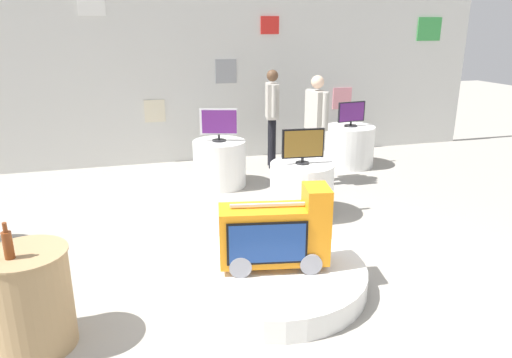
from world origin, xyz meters
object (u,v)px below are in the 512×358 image
(tv_on_left_rear, at_px, (219,123))
(shopper_browsing_rear, at_px, (316,122))
(display_pedestal_center_rear, at_px, (349,146))
(tv_on_center_rear, at_px, (351,113))
(main_display_pedestal, at_px, (273,276))
(side_table_round, at_px, (31,299))
(bottle_on_side_table, at_px, (8,244))
(display_pedestal_far_right, at_px, (301,190))
(shopper_browsing_near_truck, at_px, (272,111))
(novelty_firetruck_tv, at_px, (276,235))
(display_pedestal_left_rear, at_px, (220,163))
(tv_on_far_right, at_px, (303,145))

(tv_on_left_rear, distance_m, shopper_browsing_rear, 1.51)
(display_pedestal_center_rear, bearing_deg, tv_on_center_rear, -97.51)
(main_display_pedestal, bearing_deg, side_table_round, -170.62)
(bottle_on_side_table, bearing_deg, display_pedestal_far_right, 33.97)
(tv_on_left_rear, height_order, side_table_round, tv_on_left_rear)
(tv_on_center_rear, bearing_deg, shopper_browsing_near_truck, 167.47)
(bottle_on_side_table, xyz_separation_m, shopper_browsing_near_truck, (3.38, 4.39, 0.08))
(main_display_pedestal, bearing_deg, novelty_firetruck_tv, -28.81)
(tv_on_left_rear, height_order, shopper_browsing_rear, shopper_browsing_rear)
(display_pedestal_left_rear, distance_m, tv_on_center_rear, 2.61)
(display_pedestal_far_right, relative_size, side_table_round, 1.02)
(bottle_on_side_table, xyz_separation_m, shopper_browsing_rear, (3.74, 3.26, 0.08))
(tv_on_left_rear, xyz_separation_m, side_table_round, (-2.20, -3.52, -0.59))
(tv_on_left_rear, bearing_deg, side_table_round, -121.98)
(display_pedestal_center_rear, xyz_separation_m, shopper_browsing_rear, (-1.02, -0.83, 0.65))
(display_pedestal_far_right, bearing_deg, shopper_browsing_rear, 60.48)
(novelty_firetruck_tv, distance_m, display_pedestal_center_rear, 4.50)
(display_pedestal_left_rear, relative_size, shopper_browsing_near_truck, 0.48)
(novelty_firetruck_tv, distance_m, tv_on_center_rear, 4.51)
(novelty_firetruck_tv, relative_size, bottle_on_side_table, 3.83)
(tv_on_center_rear, height_order, tv_on_far_right, tv_on_far_right)
(display_pedestal_far_right, bearing_deg, main_display_pedestal, -119.11)
(display_pedestal_center_rear, bearing_deg, novelty_firetruck_tv, -125.20)
(display_pedestal_far_right, bearing_deg, bottle_on_side_table, -146.03)
(novelty_firetruck_tv, bearing_deg, shopper_browsing_near_truck, 73.03)
(tv_on_left_rear, bearing_deg, display_pedestal_left_rear, 106.39)
(shopper_browsing_near_truck, relative_size, shopper_browsing_rear, 1.00)
(display_pedestal_left_rear, bearing_deg, tv_on_left_rear, -73.61)
(tv_on_center_rear, relative_size, bottle_on_side_table, 1.91)
(tv_on_left_rear, bearing_deg, shopper_browsing_rear, -12.77)
(display_pedestal_far_right, bearing_deg, shopper_browsing_near_truck, 82.16)
(display_pedestal_left_rear, bearing_deg, main_display_pedestal, -92.20)
(novelty_firetruck_tv, distance_m, tv_on_far_right, 1.92)
(display_pedestal_left_rear, xyz_separation_m, tv_on_center_rear, (2.49, 0.48, 0.59))
(display_pedestal_left_rear, relative_size, display_pedestal_far_right, 0.99)
(novelty_firetruck_tv, xyz_separation_m, tv_on_left_rear, (0.10, 3.19, 0.46))
(display_pedestal_center_rear, bearing_deg, shopper_browsing_rear, -141.02)
(shopper_browsing_near_truck, bearing_deg, tv_on_far_right, -97.81)
(tv_on_far_right, distance_m, shopper_browsing_near_truck, 2.36)
(display_pedestal_center_rear, bearing_deg, shopper_browsing_near_truck, 167.64)
(display_pedestal_center_rear, relative_size, shopper_browsing_near_truck, 0.51)
(display_pedestal_left_rear, relative_size, bottle_on_side_table, 2.95)
(display_pedestal_center_rear, bearing_deg, tv_on_far_right, -129.92)
(display_pedestal_far_right, bearing_deg, display_pedestal_center_rear, 50.01)
(main_display_pedestal, xyz_separation_m, shopper_browsing_rear, (1.59, 2.84, 0.90))
(bottle_on_side_table, distance_m, shopper_browsing_rear, 4.97)
(bottle_on_side_table, bearing_deg, novelty_firetruck_tv, 10.77)
(display_pedestal_far_right, height_order, shopper_browsing_near_truck, shopper_browsing_near_truck)
(side_table_round, bearing_deg, bottle_on_side_table, -133.00)
(display_pedestal_left_rear, relative_size, side_table_round, 1.01)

